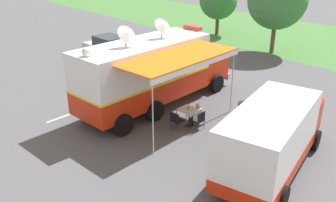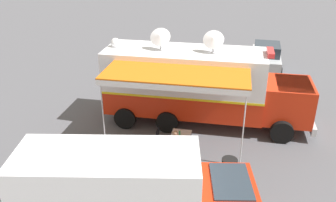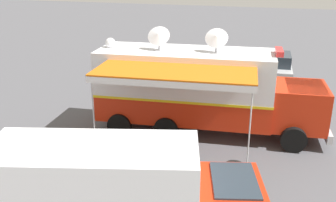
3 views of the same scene
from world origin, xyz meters
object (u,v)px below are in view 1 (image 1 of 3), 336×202
command_truck (155,70)px  folding_chair_at_table (199,119)px  water_bottle (188,108)px  seated_responder (196,115)px  folding_chair_beside_table (176,119)px  folding_table (188,110)px  car_behind_truck (109,48)px  support_truck (273,137)px  trash_bin (243,112)px

command_truck → folding_chair_at_table: (3.39, -0.28, -1.43)m
water_bottle → seated_responder: 0.56m
water_bottle → folding_chair_beside_table: size_ratio=0.26×
folding_table → seated_responder: seated_responder is taller
seated_responder → car_behind_truck: car_behind_truck is taller
command_truck → folding_table: (2.59, -0.23, -1.27)m
command_truck → water_bottle: (2.68, -0.27, -1.11)m
water_bottle → folding_chair_beside_table: bearing=-87.3°
folding_table → support_truck: bearing=-5.2°
seated_responder → trash_bin: size_ratio=1.37×
seated_responder → car_behind_truck: (-11.67, 3.10, 0.23)m
command_truck → support_truck: size_ratio=1.36×
command_truck → folding_chair_beside_table: bearing=-21.7°
folding_chair_at_table → water_bottle: bearing=179.2°
folding_table → folding_chair_at_table: (0.80, -0.05, -0.16)m
support_truck → car_behind_truck: bearing=167.6°
folding_chair_at_table → folding_chair_beside_table: (-0.67, -0.80, 0.00)m
car_behind_truck → trash_bin: bearing=-3.9°
water_bottle → trash_bin: bearing=56.1°
water_bottle → trash_bin: water_bottle is taller
water_bottle → car_behind_truck: (-11.15, 3.07, 0.05)m
folding_table → seated_responder: (0.61, -0.07, -0.02)m
seated_responder → trash_bin: bearing=66.8°
water_bottle → folding_chair_beside_table: water_bottle is taller
folding_table → support_truck: 4.87m
folding_chair_at_table → seated_responder: seated_responder is taller
command_truck → support_truck: (7.38, -0.67, -0.56)m
water_bottle → trash_bin: size_ratio=0.25×
command_truck → trash_bin: bearing=25.1°
water_bottle → seated_responder: seated_responder is taller
folding_table → water_bottle: size_ratio=3.87×
command_truck → car_behind_truck: command_truck is taller
command_truck → seated_responder: size_ratio=7.73×
trash_bin → folding_table: bearing=-125.9°
water_bottle → command_truck: bearing=174.2°
trash_bin → seated_responder: bearing=-113.2°
folding_chair_at_table → support_truck: 4.11m
water_bottle → folding_chair_at_table: (0.71, -0.01, -0.32)m
seated_responder → support_truck: size_ratio=0.18×
support_truck → folding_chair_beside_table: bearing=-175.0°
folding_table → car_behind_truck: car_behind_truck is taller
folding_chair_at_table → support_truck: support_truck is taller
folding_table → water_bottle: 0.19m
folding_chair_at_table → seated_responder: (-0.19, -0.02, 0.14)m
folding_chair_beside_table → trash_bin: size_ratio=0.96×
folding_chair_beside_table → water_bottle: bearing=92.7°
folding_chair_beside_table → trash_bin: trash_bin is taller
water_bottle → support_truck: 4.76m
folding_chair_beside_table → command_truck: bearing=158.3°
support_truck → car_behind_truck: support_truck is taller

